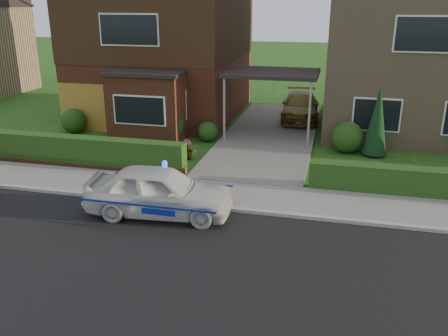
% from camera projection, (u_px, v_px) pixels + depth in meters
% --- Properties ---
extents(ground, '(120.00, 120.00, 0.00)m').
position_uv_depth(ground, '(197.00, 268.00, 10.40)').
color(ground, '#144B14').
rests_on(ground, ground).
extents(road, '(60.00, 6.00, 0.02)m').
position_uv_depth(road, '(197.00, 268.00, 10.40)').
color(road, black).
rests_on(road, ground).
extents(kerb, '(60.00, 0.16, 0.12)m').
position_uv_depth(kerb, '(228.00, 209.00, 13.17)').
color(kerb, '#9E9993').
rests_on(kerb, ground).
extents(sidewalk, '(60.00, 2.00, 0.10)m').
position_uv_depth(sidewalk, '(236.00, 195.00, 14.14)').
color(sidewalk, slate).
rests_on(sidewalk, ground).
extents(driveway, '(3.80, 12.00, 0.12)m').
position_uv_depth(driveway, '(270.00, 135.00, 20.45)').
color(driveway, '#666059').
rests_on(driveway, ground).
extents(house_left, '(7.50, 9.53, 7.25)m').
position_uv_depth(house_left, '(164.00, 38.00, 23.14)').
color(house_left, brown).
rests_on(house_left, ground).
extents(house_right, '(7.50, 8.06, 7.25)m').
position_uv_depth(house_right, '(414.00, 46.00, 20.70)').
color(house_right, '#997F5E').
rests_on(house_right, ground).
extents(carport_link, '(3.80, 3.00, 2.77)m').
position_uv_depth(carport_link, '(272.00, 74.00, 19.54)').
color(carport_link, black).
rests_on(carport_link, ground).
extents(garage_door, '(2.20, 0.10, 2.10)m').
position_uv_depth(garage_door, '(83.00, 107.00, 21.00)').
color(garage_door, '#8F5D1F').
rests_on(garage_door, ground).
extents(dwarf_wall, '(7.70, 0.25, 0.36)m').
position_uv_depth(dwarf_wall, '(81.00, 163.00, 16.48)').
color(dwarf_wall, brown).
rests_on(dwarf_wall, ground).
extents(hedge_left, '(7.50, 0.55, 0.90)m').
position_uv_depth(hedge_left, '(84.00, 167.00, 16.68)').
color(hedge_left, '#183C13').
rests_on(hedge_left, ground).
extents(hedge_right, '(7.50, 0.55, 0.80)m').
position_uv_depth(hedge_right, '(437.00, 199.00, 14.01)').
color(hedge_right, '#183C13').
rests_on(hedge_right, ground).
extents(shrub_left_far, '(1.08, 1.08, 1.08)m').
position_uv_depth(shrub_left_far, '(73.00, 121.00, 20.81)').
color(shrub_left_far, '#183C13').
rests_on(shrub_left_far, ground).
extents(shrub_left_mid, '(1.32, 1.32, 1.32)m').
position_uv_depth(shrub_left_mid, '(169.00, 125.00, 19.58)').
color(shrub_left_mid, '#183C13').
rests_on(shrub_left_mid, ground).
extents(shrub_left_near, '(0.84, 0.84, 0.84)m').
position_uv_depth(shrub_left_near, '(208.00, 131.00, 19.58)').
color(shrub_left_near, '#183C13').
rests_on(shrub_left_near, ground).
extents(shrub_right_near, '(1.20, 1.20, 1.20)m').
position_uv_depth(shrub_right_near, '(347.00, 137.00, 18.10)').
color(shrub_right_near, '#183C13').
rests_on(shrub_right_near, ground).
extents(conifer_a, '(0.90, 0.90, 2.60)m').
position_uv_depth(conifer_a, '(377.00, 122.00, 17.46)').
color(conifer_a, black).
rests_on(conifer_a, ground).
extents(police_car, '(3.67, 4.11, 1.52)m').
position_uv_depth(police_car, '(159.00, 192.00, 12.76)').
color(police_car, silver).
rests_on(police_car, ground).
extents(driveway_car, '(2.00, 4.32, 1.22)m').
position_uv_depth(driveway_car, '(300.00, 106.00, 22.74)').
color(driveway_car, brown).
rests_on(driveway_car, driveway).
extents(potted_plant_a, '(0.48, 0.37, 0.82)m').
position_uv_depth(potted_plant_a, '(145.00, 132.00, 19.60)').
color(potted_plant_a, gray).
rests_on(potted_plant_a, ground).
extents(potted_plant_b, '(0.59, 0.58, 0.83)m').
position_uv_depth(potted_plant_b, '(162.00, 133.00, 19.43)').
color(potted_plant_b, gray).
rests_on(potted_plant_b, ground).
extents(potted_plant_c, '(0.50, 0.50, 0.75)m').
position_uv_depth(potted_plant_c, '(187.00, 149.00, 17.37)').
color(potted_plant_c, gray).
rests_on(potted_plant_c, ground).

